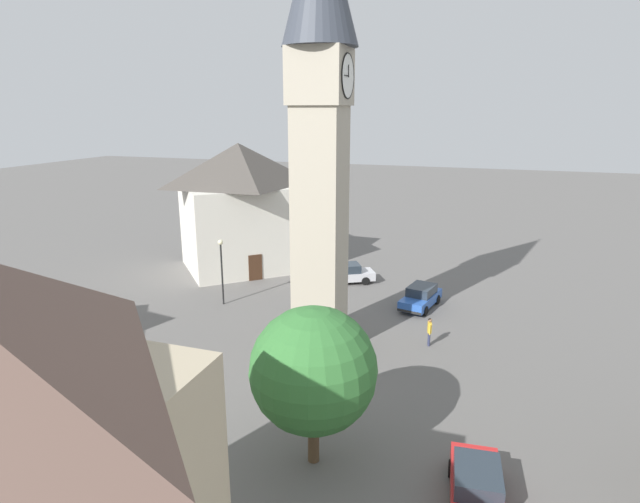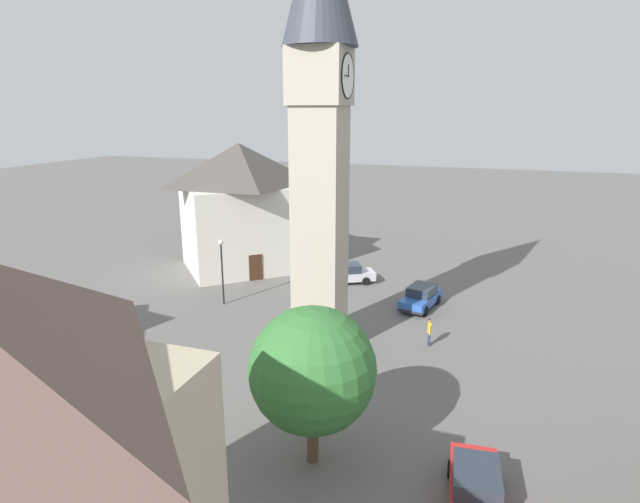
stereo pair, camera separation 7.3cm
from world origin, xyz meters
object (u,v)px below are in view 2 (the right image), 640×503
building_terrace_right (241,206)px  tree (313,370)px  car_blue_kerb (348,273)px  lamp_post (222,261)px  clock_tower (320,98)px  car_silver_kerb (475,486)px  pedestrian (430,329)px  car_red_corner (421,297)px

building_terrace_right → tree: bearing=32.8°
car_blue_kerb → lamp_post: (7.26, -6.97, 2.39)m
tree → clock_tower: bearing=-162.7°
lamp_post → car_silver_kerb: bearing=51.1°
pedestrian → car_silver_kerb: bearing=14.4°
car_silver_kerb → car_red_corner: same height
car_blue_kerb → car_red_corner: bearing=61.1°
car_silver_kerb → car_red_corner: 18.59m
car_red_corner → pedestrian: 6.06m
tree → lamp_post: 18.02m
car_red_corner → lamp_post: (3.84, -13.19, 2.39)m
tree → lamp_post: (-13.81, -11.56, -0.75)m
car_blue_kerb → car_red_corner: same height
car_blue_kerb → building_terrace_right: size_ratio=0.36×
clock_tower → building_terrace_right: size_ratio=1.90×
car_red_corner → lamp_post: bearing=-73.8°
clock_tower → pedestrian: size_ratio=13.88×
car_silver_kerb → tree: (-0.41, -6.06, 3.13)m
car_silver_kerb → building_terrace_right: size_ratio=0.34×
lamp_post → clock_tower: bearing=64.9°
clock_tower → lamp_post: (-3.98, -8.50, -10.63)m
clock_tower → pedestrian: clock_tower is taller
car_red_corner → building_terrace_right: size_ratio=0.36×
clock_tower → tree: 14.26m
building_terrace_right → lamp_post: size_ratio=2.66×
car_blue_kerb → car_red_corner: size_ratio=1.01×
car_blue_kerb → building_terrace_right: building_terrace_right is taller
building_terrace_right → pedestrian: bearing=58.8°
clock_tower → car_blue_kerb: clock_tower is taller
pedestrian → building_terrace_right: bearing=-121.2°
car_red_corner → car_silver_kerb: bearing=13.8°
car_blue_kerb → car_silver_kerb: bearing=26.4°
car_blue_kerb → lamp_post: lamp_post is taller
car_blue_kerb → car_silver_kerb: same height
car_blue_kerb → tree: (21.07, 4.60, 3.13)m
car_silver_kerb → tree: 6.84m
pedestrian → tree: size_ratio=0.27×
car_silver_kerb → car_red_corner: (-18.05, -4.44, 0.00)m
tree → building_terrace_right: building_terrace_right is taller
car_red_corner → pedestrian: pedestrian is taller
building_terrace_right → clock_tower: bearing=42.3°
car_silver_kerb → car_red_corner: bearing=-166.2°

